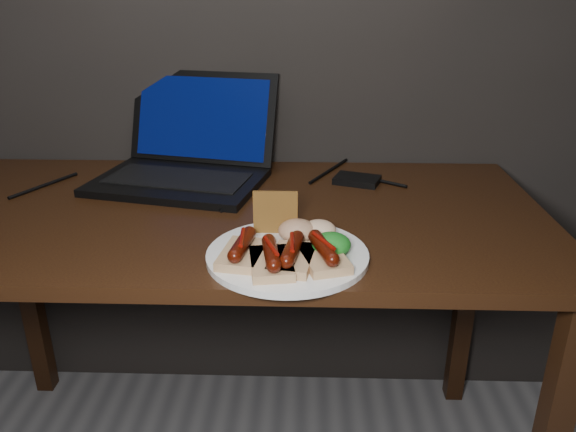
% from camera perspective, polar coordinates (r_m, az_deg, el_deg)
% --- Properties ---
extents(desk, '(1.40, 0.70, 0.75)m').
position_cam_1_polar(desk, '(1.28, -6.22, -2.95)').
color(desk, '#36200D').
rests_on(desk, ground).
extents(laptop, '(0.46, 0.43, 0.25)m').
position_cam_1_polar(laptop, '(1.44, -10.23, 5.80)').
color(laptop, black).
rests_on(laptop, desk).
extents(hard_drive, '(0.13, 0.10, 0.02)m').
position_cam_1_polar(hard_drive, '(1.40, 7.02, 3.67)').
color(hard_drive, black).
rests_on(hard_drive, desk).
extents(desk_cables, '(0.93, 0.39, 0.01)m').
position_cam_1_polar(desk_cables, '(1.39, -5.29, 3.40)').
color(desk_cables, black).
rests_on(desk_cables, desk).
extents(plate, '(0.37, 0.37, 0.01)m').
position_cam_1_polar(plate, '(1.01, -0.05, -3.99)').
color(plate, white).
rests_on(plate, desk).
extents(bread_sausage_left, '(0.09, 0.12, 0.04)m').
position_cam_1_polar(bread_sausage_left, '(0.98, -4.65, -3.45)').
color(bread_sausage_left, '#E0B183').
rests_on(bread_sausage_left, plate).
extents(bread_sausage_center, '(0.09, 0.13, 0.04)m').
position_cam_1_polar(bread_sausage_center, '(0.96, 0.41, -3.96)').
color(bread_sausage_center, '#E0B183').
rests_on(bread_sausage_center, plate).
extents(bread_sausage_right, '(0.10, 0.13, 0.04)m').
position_cam_1_polar(bread_sausage_right, '(0.97, 3.59, -3.82)').
color(bread_sausage_right, '#E0B183').
rests_on(bread_sausage_right, plate).
extents(bread_sausage_extra, '(0.09, 0.12, 0.04)m').
position_cam_1_polar(bread_sausage_extra, '(0.95, -1.72, -4.36)').
color(bread_sausage_extra, '#E0B183').
rests_on(bread_sausage_extra, plate).
extents(crispbread, '(0.09, 0.01, 0.08)m').
position_cam_1_polar(crispbread, '(1.07, -1.29, 0.38)').
color(crispbread, '#9E642B').
rests_on(crispbread, plate).
extents(salad_greens, '(0.07, 0.07, 0.04)m').
position_cam_1_polar(salad_greens, '(1.00, 4.43, -2.87)').
color(salad_greens, '#136217').
rests_on(salad_greens, plate).
extents(salsa_mound, '(0.07, 0.07, 0.04)m').
position_cam_1_polar(salsa_mound, '(1.05, 0.95, -1.49)').
color(salsa_mound, maroon).
rests_on(salsa_mound, plate).
extents(coleslaw_mound, '(0.06, 0.06, 0.04)m').
position_cam_1_polar(coleslaw_mound, '(1.06, 3.18, -1.43)').
color(coleslaw_mound, white).
rests_on(coleslaw_mound, plate).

